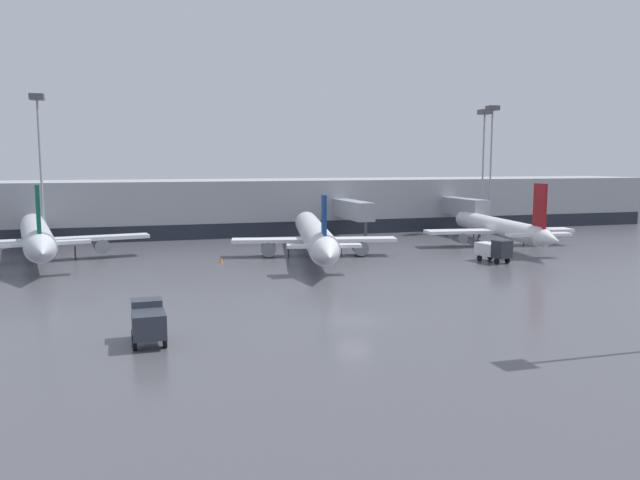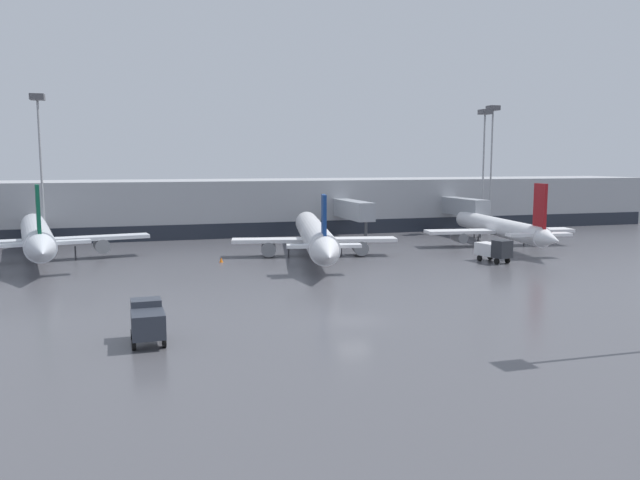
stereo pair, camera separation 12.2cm
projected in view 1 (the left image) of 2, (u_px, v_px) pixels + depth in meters
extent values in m
plane|color=#4C4C51|center=(355.00, 320.00, 47.62)|extent=(320.00, 320.00, 0.00)
cube|color=#9EA0A5|center=(229.00, 206.00, 105.91)|extent=(160.00, 16.00, 9.00)
cube|color=#1E232D|center=(238.00, 231.00, 98.68)|extent=(156.80, 0.10, 2.40)
cube|color=#9399A0|center=(464.00, 207.00, 103.78)|extent=(2.60, 11.11, 2.80)
cylinder|color=#3F4247|center=(480.00, 228.00, 99.45)|extent=(0.44, 0.44, 3.20)
cube|color=#9399A0|center=(353.00, 210.00, 97.47)|extent=(2.60, 12.25, 2.80)
cylinder|color=#3F4247|center=(366.00, 233.00, 92.60)|extent=(0.44, 0.44, 3.20)
cylinder|color=white|center=(497.00, 227.00, 90.09)|extent=(6.34, 26.24, 2.61)
cone|color=white|center=(460.00, 218.00, 104.32)|extent=(2.87, 3.20, 2.48)
cone|color=white|center=(551.00, 239.00, 75.36)|extent=(2.89, 4.21, 2.35)
cube|color=white|center=(499.00, 231.00, 89.52)|extent=(21.88, 6.21, 0.44)
cube|color=white|center=(539.00, 234.00, 78.27)|extent=(8.39, 2.92, 0.35)
cube|color=maroon|center=(540.00, 207.00, 77.84)|extent=(0.76, 2.85, 5.88)
cylinder|color=slate|center=(459.00, 237.00, 88.71)|extent=(1.92, 3.62, 1.44)
cylinder|color=slate|center=(538.00, 236.00, 90.53)|extent=(1.92, 3.62, 1.44)
cylinder|color=#2D2D33|center=(474.00, 233.00, 98.67)|extent=(0.20, 0.20, 1.53)
cylinder|color=#2D2D33|center=(478.00, 242.00, 88.54)|extent=(0.20, 0.20, 1.53)
cylinder|color=#2D2D33|center=(524.00, 241.00, 89.57)|extent=(0.20, 0.20, 1.53)
cylinder|color=white|center=(314.00, 234.00, 80.49)|extent=(9.66, 30.53, 3.39)
cone|color=white|center=(306.00, 221.00, 97.41)|extent=(3.92, 4.32, 3.22)
cone|color=white|center=(327.00, 254.00, 62.91)|extent=(4.04, 5.61, 3.05)
cube|color=white|center=(314.00, 240.00, 79.82)|extent=(21.13, 7.07, 0.44)
cube|color=white|center=(324.00, 246.00, 66.59)|extent=(8.13, 3.17, 0.35)
cube|color=navy|center=(324.00, 217.00, 66.20)|extent=(0.87, 2.50, 4.79)
cylinder|color=slate|center=(268.00, 248.00, 79.45)|extent=(2.45, 3.35, 1.86)
cylinder|color=slate|center=(360.00, 247.00, 80.45)|extent=(2.45, 3.35, 1.86)
cylinder|color=#2D2D33|center=(309.00, 241.00, 90.56)|extent=(0.20, 0.20, 1.25)
cylinder|color=#2D2D33|center=(288.00, 252.00, 78.97)|extent=(0.20, 0.20, 1.25)
cylinder|color=#2D2D33|center=(341.00, 252.00, 79.54)|extent=(0.20, 0.20, 1.25)
cylinder|color=silver|center=(36.00, 235.00, 75.54)|extent=(7.37, 25.87, 3.30)
cone|color=silver|center=(33.00, 224.00, 88.58)|extent=(3.67, 4.08, 3.13)
cone|color=silver|center=(42.00, 251.00, 61.91)|extent=(3.72, 5.36, 2.97)
cube|color=silver|center=(37.00, 241.00, 75.05)|extent=(26.44, 6.76, 0.44)
cube|color=silver|center=(40.00, 244.00, 64.98)|extent=(10.12, 3.03, 0.35)
cube|color=#0C5138|center=(38.00, 211.00, 64.56)|extent=(0.73, 2.34, 5.48)
cylinder|color=slate|center=(101.00, 245.00, 78.40)|extent=(2.24, 3.08, 1.81)
cylinder|color=#2D2D33|center=(35.00, 246.00, 83.26)|extent=(0.20, 0.20, 1.74)
cylinder|color=#2D2D33|center=(75.00, 253.00, 76.54)|extent=(0.20, 0.20, 1.74)
cube|color=#2D333D|center=(149.00, 325.00, 40.53)|extent=(2.17, 2.66, 1.61)
cube|color=#333842|center=(147.00, 314.00, 42.47)|extent=(2.04, 1.65, 2.05)
cylinder|color=black|center=(133.00, 334.00, 42.41)|extent=(0.27, 0.71, 0.70)
cylinder|color=black|center=(162.00, 332.00, 43.00)|extent=(0.27, 0.71, 0.70)
cylinder|color=black|center=(135.00, 345.00, 39.94)|extent=(0.27, 0.71, 0.70)
cylinder|color=black|center=(165.00, 342.00, 40.53)|extent=(0.27, 0.71, 0.70)
cube|color=silver|center=(488.00, 249.00, 75.98)|extent=(2.52, 3.17, 1.52)
cube|color=#26282D|center=(502.00, 249.00, 73.98)|extent=(2.19, 2.08, 2.08)
cylinder|color=black|center=(507.00, 260.00, 74.52)|extent=(0.39, 0.74, 0.70)
cylinder|color=black|center=(497.00, 261.00, 73.66)|extent=(0.39, 0.74, 0.70)
cylinder|color=black|center=(490.00, 257.00, 76.98)|extent=(0.39, 0.74, 0.70)
cylinder|color=black|center=(479.00, 258.00, 76.12)|extent=(0.39, 0.74, 0.70)
cone|color=orange|center=(221.00, 260.00, 75.01)|extent=(0.47, 0.47, 0.60)
cylinder|color=gray|center=(41.00, 176.00, 84.15)|extent=(0.30, 0.30, 20.21)
cube|color=#4C4C51|center=(37.00, 97.00, 82.84)|extent=(1.80, 1.80, 0.80)
cylinder|color=gray|center=(490.00, 172.00, 106.91)|extent=(0.30, 0.30, 20.69)
cube|color=#4C4C51|center=(493.00, 108.00, 105.57)|extent=(1.80, 1.80, 0.80)
cylinder|color=gray|center=(483.00, 174.00, 105.36)|extent=(0.30, 0.30, 19.92)
cube|color=#4C4C51|center=(485.00, 112.00, 104.07)|extent=(1.80, 1.80, 0.80)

